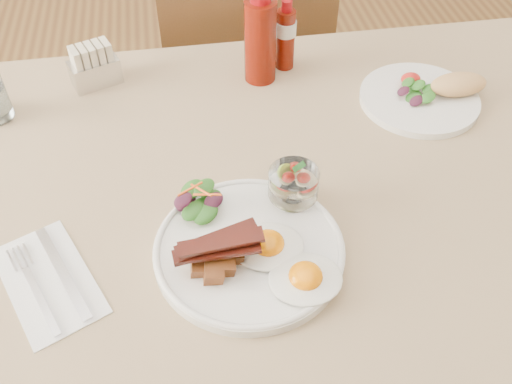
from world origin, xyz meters
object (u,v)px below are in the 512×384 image
at_px(table, 297,214).
at_px(sugar_caddy, 94,67).
at_px(chair_far, 244,70).
at_px(second_plate, 429,94).
at_px(fruit_cup, 293,184).
at_px(ketchup_bottle, 260,40).
at_px(hot_sauce_bottle, 286,36).
at_px(main_plate, 249,250).

distance_m(table, sugar_caddy, 0.49).
distance_m(chair_far, second_plate, 0.62).
xyz_separation_m(fruit_cup, ketchup_bottle, (0.01, 0.36, 0.03)).
height_order(table, chair_far, chair_far).
bearing_deg(table, hot_sauce_bottle, 83.16).
bearing_deg(second_plate, ketchup_bottle, 157.34).
xyz_separation_m(chair_far, hot_sauce_bottle, (0.04, -0.33, 0.30)).
bearing_deg(main_plate, ketchup_bottle, 78.45).
bearing_deg(sugar_caddy, second_plate, -35.59).
height_order(table, hot_sauce_bottle, hot_sauce_bottle).
distance_m(hot_sauce_bottle, sugar_caddy, 0.38).
xyz_separation_m(chair_far, second_plate, (0.29, -0.49, 0.24)).
distance_m(chair_far, sugar_caddy, 0.54).
distance_m(main_plate, second_plate, 0.50).
bearing_deg(hot_sauce_bottle, fruit_cup, -99.52).
distance_m(second_plate, hot_sauce_bottle, 0.30).
xyz_separation_m(chair_far, fruit_cup, (-0.03, -0.73, 0.29)).
relative_size(table, ketchup_bottle, 7.21).
distance_m(main_plate, hot_sauce_bottle, 0.50).
xyz_separation_m(chair_far, ketchup_bottle, (-0.02, -0.37, 0.31)).
height_order(ketchup_bottle, hot_sauce_bottle, ketchup_bottle).
bearing_deg(ketchup_bottle, table, -86.74).
height_order(main_plate, fruit_cup, fruit_cup).
height_order(chair_far, ketchup_bottle, ketchup_bottle).
distance_m(table, fruit_cup, 0.16).
height_order(second_plate, sugar_caddy, sugar_caddy).
height_order(table, main_plate, main_plate).
distance_m(chair_far, hot_sauce_bottle, 0.45).
distance_m(table, main_plate, 0.20).
relative_size(chair_far, ketchup_bottle, 5.04).
xyz_separation_m(fruit_cup, second_plate, (0.32, 0.24, -0.04)).
bearing_deg(ketchup_bottle, chair_far, 87.35).
height_order(fruit_cup, hot_sauce_bottle, hot_sauce_bottle).
xyz_separation_m(table, ketchup_bottle, (-0.02, 0.30, 0.18)).
height_order(hot_sauce_bottle, sugar_caddy, hot_sauce_bottle).
bearing_deg(second_plate, main_plate, -141.70).
bearing_deg(sugar_caddy, hot_sauce_bottle, -21.38).
height_order(main_plate, hot_sauce_bottle, hot_sauce_bottle).
xyz_separation_m(table, main_plate, (-0.11, -0.14, 0.10)).
relative_size(fruit_cup, sugar_caddy, 0.74).
xyz_separation_m(fruit_cup, hot_sauce_bottle, (0.07, 0.40, 0.01)).
bearing_deg(ketchup_bottle, fruit_cup, -91.58).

